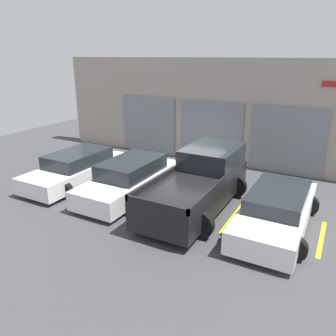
# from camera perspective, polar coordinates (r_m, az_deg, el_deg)

# --- Properties ---
(ground_plane) EXTENTS (28.00, 28.00, 0.00)m
(ground_plane) POSITION_cam_1_polar(r_m,az_deg,el_deg) (13.46, 3.34, -2.42)
(ground_plane) COLOR #3D3D3F
(shophouse_building) EXTENTS (17.20, 0.68, 4.83)m
(shophouse_building) POSITION_cam_1_polar(r_m,az_deg,el_deg) (15.78, 8.69, 9.57)
(shophouse_building) COLOR #9E9389
(shophouse_building) RESTS_ON ground
(pickup_truck) EXTENTS (2.55, 5.19, 1.84)m
(pickup_truck) POSITION_cam_1_polar(r_m,az_deg,el_deg) (11.10, 5.49, -2.51)
(pickup_truck) COLOR black
(pickup_truck) RESTS_ON ground
(sedan_white) EXTENTS (2.17, 4.63, 1.20)m
(sedan_white) POSITION_cam_1_polar(r_m,az_deg,el_deg) (10.31, 18.37, -6.96)
(sedan_white) COLOR white
(sedan_white) RESTS_ON ground
(sedan_side) EXTENTS (2.17, 4.65, 1.26)m
(sedan_side) POSITION_cam_1_polar(r_m,az_deg,el_deg) (13.76, -15.49, 0.01)
(sedan_side) COLOR white
(sedan_side) RESTS_ON ground
(van_right) EXTENTS (2.15, 4.68, 1.32)m
(van_right) POSITION_cam_1_polar(r_m,az_deg,el_deg) (12.16, -6.49, -1.82)
(van_right) COLOR white
(van_right) RESTS_ON ground
(parking_stripe_far_left) EXTENTS (0.12, 2.20, 0.01)m
(parking_stripe_far_left) POSITION_cam_1_polar(r_m,az_deg,el_deg) (14.84, -19.04, -1.38)
(parking_stripe_far_left) COLOR gold
(parking_stripe_far_left) RESTS_ON ground
(parking_stripe_left) EXTENTS (0.12, 2.20, 0.01)m
(parking_stripe_left) POSITION_cam_1_polar(r_m,az_deg,el_deg) (13.11, -11.19, -3.36)
(parking_stripe_left) COLOR gold
(parking_stripe_left) RESTS_ON ground
(parking_stripe_centre) EXTENTS (0.12, 2.20, 0.01)m
(parking_stripe_centre) POSITION_cam_1_polar(r_m,az_deg,el_deg) (11.71, -1.18, -5.78)
(parking_stripe_centre) COLOR gold
(parking_stripe_centre) RESTS_ON ground
(parking_stripe_right) EXTENTS (0.12, 2.20, 0.01)m
(parking_stripe_right) POSITION_cam_1_polar(r_m,az_deg,el_deg) (10.79, 11.14, -8.48)
(parking_stripe_right) COLOR gold
(parking_stripe_right) RESTS_ON ground
(parking_stripe_far_right) EXTENTS (0.12, 2.20, 0.01)m
(parking_stripe_far_right) POSITION_cam_1_polar(r_m,az_deg,el_deg) (10.45, 25.18, -11.04)
(parking_stripe_far_right) COLOR gold
(parking_stripe_far_right) RESTS_ON ground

